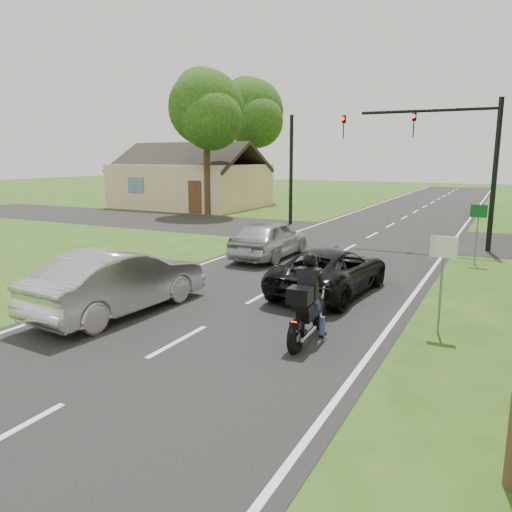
{
  "coord_description": "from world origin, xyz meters",
  "views": [
    {
      "loc": [
        5.86,
        -7.94,
        3.74
      ],
      "look_at": [
        0.27,
        3.0,
        1.3
      ],
      "focal_mm": 35.0,
      "sensor_mm": 36.0,
      "label": 1
    }
  ],
  "objects_px": {
    "dark_suv": "(331,271)",
    "sign_white": "(443,261)",
    "silver_sedan": "(119,281)",
    "motorcycle_rider": "(307,307)",
    "sign_green": "(478,220)",
    "traffic_signal": "(446,147)",
    "silver_suv": "(270,239)"
  },
  "relations": [
    {
      "from": "dark_suv",
      "to": "traffic_signal",
      "type": "distance_m",
      "value": 9.78
    },
    {
      "from": "sign_green",
      "to": "traffic_signal",
      "type": "bearing_deg",
      "value": 117.38
    },
    {
      "from": "silver_suv",
      "to": "sign_green",
      "type": "distance_m",
      "value": 7.38
    },
    {
      "from": "silver_sedan",
      "to": "silver_suv",
      "type": "xyz_separation_m",
      "value": [
        0.36,
        7.74,
        -0.06
      ]
    },
    {
      "from": "dark_suv",
      "to": "sign_white",
      "type": "height_order",
      "value": "sign_white"
    },
    {
      "from": "silver_sedan",
      "to": "sign_white",
      "type": "relative_size",
      "value": 2.23
    },
    {
      "from": "traffic_signal",
      "to": "dark_suv",
      "type": "bearing_deg",
      "value": -101.17
    },
    {
      "from": "sign_white",
      "to": "traffic_signal",
      "type": "bearing_deg",
      "value": 97.05
    },
    {
      "from": "motorcycle_rider",
      "to": "dark_suv",
      "type": "relative_size",
      "value": 0.48
    },
    {
      "from": "motorcycle_rider",
      "to": "silver_suv",
      "type": "xyz_separation_m",
      "value": [
        -4.43,
        7.49,
        -0.01
      ]
    },
    {
      "from": "motorcycle_rider",
      "to": "silver_sedan",
      "type": "relative_size",
      "value": 0.46
    },
    {
      "from": "dark_suv",
      "to": "silver_sedan",
      "type": "height_order",
      "value": "silver_sedan"
    },
    {
      "from": "traffic_signal",
      "to": "silver_sedan",
      "type": "bearing_deg",
      "value": -113.93
    },
    {
      "from": "silver_sedan",
      "to": "silver_suv",
      "type": "relative_size",
      "value": 1.12
    },
    {
      "from": "silver_sedan",
      "to": "sign_white",
      "type": "xyz_separation_m",
      "value": [
        7.13,
        1.99,
        0.81
      ]
    },
    {
      "from": "dark_suv",
      "to": "silver_suv",
      "type": "bearing_deg",
      "value": -41.09
    },
    {
      "from": "motorcycle_rider",
      "to": "silver_suv",
      "type": "relative_size",
      "value": 0.52
    },
    {
      "from": "dark_suv",
      "to": "silver_suv",
      "type": "relative_size",
      "value": 1.08
    },
    {
      "from": "traffic_signal",
      "to": "sign_white",
      "type": "height_order",
      "value": "traffic_signal"
    },
    {
      "from": "traffic_signal",
      "to": "sign_green",
      "type": "height_order",
      "value": "traffic_signal"
    },
    {
      "from": "traffic_signal",
      "to": "sign_green",
      "type": "distance_m",
      "value": 4.24
    },
    {
      "from": "traffic_signal",
      "to": "sign_white",
      "type": "relative_size",
      "value": 3.0
    },
    {
      "from": "dark_suv",
      "to": "sign_white",
      "type": "distance_m",
      "value": 3.86
    },
    {
      "from": "dark_suv",
      "to": "silver_sedan",
      "type": "distance_m",
      "value": 5.69
    },
    {
      "from": "motorcycle_rider",
      "to": "traffic_signal",
      "type": "xyz_separation_m",
      "value": [
        0.98,
        12.76,
        3.4
      ]
    },
    {
      "from": "silver_sedan",
      "to": "sign_green",
      "type": "xyz_separation_m",
      "value": [
        7.33,
        9.99,
        0.81
      ]
    },
    {
      "from": "dark_suv",
      "to": "sign_white",
      "type": "relative_size",
      "value": 2.14
    },
    {
      "from": "motorcycle_rider",
      "to": "dark_suv",
      "type": "height_order",
      "value": "motorcycle_rider"
    },
    {
      "from": "motorcycle_rider",
      "to": "sign_green",
      "type": "distance_m",
      "value": 10.1
    },
    {
      "from": "silver_suv",
      "to": "sign_white",
      "type": "distance_m",
      "value": 8.93
    },
    {
      "from": "sign_green",
      "to": "silver_sedan",
      "type": "bearing_deg",
      "value": -126.29
    },
    {
      "from": "traffic_signal",
      "to": "sign_white",
      "type": "bearing_deg",
      "value": -82.95
    }
  ]
}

